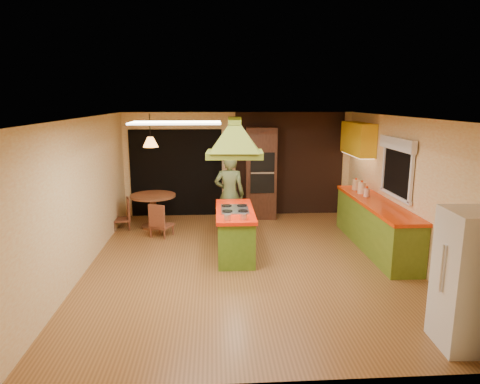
{
  "coord_description": "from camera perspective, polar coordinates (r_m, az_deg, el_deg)",
  "views": [
    {
      "loc": [
        -0.61,
        -7.03,
        2.79
      ],
      "look_at": [
        -0.13,
        0.52,
        1.15
      ],
      "focal_mm": 32.0,
      "sensor_mm": 36.0,
      "label": 1
    }
  ],
  "objects": [
    {
      "name": "canister_large",
      "position": [
        9.03,
        15.9,
        0.54
      ],
      "size": [
        0.2,
        0.2,
        0.23
      ],
      "primitive_type": "cylinder",
      "rotation": [
        0.0,
        0.0,
        -0.37
      ],
      "color": "#FFEFCD",
      "rests_on": "right_counter"
    },
    {
      "name": "canister_medium",
      "position": [
        9.36,
        15.19,
        0.93
      ],
      "size": [
        0.18,
        0.18,
        0.21
      ],
      "primitive_type": "cylinder",
      "rotation": [
        0.0,
        0.0,
        0.21
      ],
      "color": "beige",
      "rests_on": "right_counter"
    },
    {
      "name": "wall_oven",
      "position": [
        10.18,
        2.82,
        2.55
      ],
      "size": [
        0.75,
        0.64,
        2.16
      ],
      "rotation": [
        0.0,
        0.0,
        -0.07
      ],
      "color": "#492617",
      "rests_on": "ground"
    },
    {
      "name": "refrigerator",
      "position": [
        5.54,
        28.51,
        -10.29
      ],
      "size": [
        0.69,
        0.66,
        1.61
      ],
      "primitive_type": "cube",
      "rotation": [
        0.0,
        0.0,
        -0.04
      ],
      "color": "white",
      "rests_on": "ground"
    },
    {
      "name": "room_walls",
      "position": [
        7.22,
        1.28,
        -0.09
      ],
      "size": [
        5.5,
        6.5,
        6.5
      ],
      "color": "#F8E2B2",
      "rests_on": "ground"
    },
    {
      "name": "ground",
      "position": [
        7.59,
        1.24,
        -9.36
      ],
      "size": [
        6.5,
        6.5,
        0.0
      ],
      "primitive_type": "plane",
      "color": "#905C2F",
      "rests_on": "ground"
    },
    {
      "name": "window_right",
      "position": [
        8.19,
        20.25,
        4.33
      ],
      "size": [
        0.12,
        1.35,
        1.06
      ],
      "color": "black",
      "rests_on": "room_walls"
    },
    {
      "name": "man",
      "position": [
        8.86,
        -1.41,
        -0.36
      ],
      "size": [
        0.66,
        0.47,
        1.72
      ],
      "primitive_type": "imported",
      "rotation": [
        0.0,
        0.0,
        3.05
      ],
      "color": "#434F29",
      "rests_on": "ground"
    },
    {
      "name": "chair_left",
      "position": [
        9.7,
        -15.63,
        -2.84
      ],
      "size": [
        0.46,
        0.46,
        0.69
      ],
      "primitive_type": null,
      "rotation": [
        0.0,
        0.0,
        -1.3
      ],
      "color": "brown",
      "rests_on": "ground"
    },
    {
      "name": "dining_table",
      "position": [
        9.63,
        -11.49,
        -1.64
      ],
      "size": [
        0.99,
        0.99,
        0.74
      ],
      "rotation": [
        0.0,
        0.0,
        -0.01
      ],
      "color": "brown",
      "rests_on": "ground"
    },
    {
      "name": "nook_opening",
      "position": [
        10.44,
        -8.48,
        2.5
      ],
      "size": [
        2.2,
        0.03,
        2.1
      ],
      "primitive_type": "cube",
      "color": "black",
      "rests_on": "ground"
    },
    {
      "name": "right_counter",
      "position": [
        8.54,
        17.56,
        -4.17
      ],
      "size": [
        0.62,
        3.05,
        0.92
      ],
      "color": "olive",
      "rests_on": "ground"
    },
    {
      "name": "ceiling_plane",
      "position": [
        7.06,
        1.33,
        9.87
      ],
      "size": [
        6.5,
        6.5,
        0.0
      ],
      "primitive_type": "plane",
      "rotation": [
        3.14,
        0.0,
        0.0
      ],
      "color": "silver",
      "rests_on": "room_walls"
    },
    {
      "name": "fluor_panel",
      "position": [
        5.86,
        -8.56,
        9.11
      ],
      "size": [
        1.2,
        0.6,
        0.03
      ],
      "primitive_type": "cube",
      "color": "white",
      "rests_on": "ceiling_plane"
    },
    {
      "name": "brick_panel",
      "position": [
        10.54,
        6.59,
        3.74
      ],
      "size": [
        2.64,
        0.03,
        2.5
      ],
      "primitive_type": "cube",
      "color": "#381E14",
      "rests_on": "ground"
    },
    {
      "name": "kitchen_island",
      "position": [
        7.83,
        -0.69,
        -5.32
      ],
      "size": [
        0.69,
        1.69,
        0.86
      ],
      "rotation": [
        0.0,
        0.0,
        -0.01
      ],
      "color": "#588421",
      "rests_on": "ground"
    },
    {
      "name": "range_hood",
      "position": [
        7.48,
        -0.72,
        8.11
      ],
      "size": [
        1.02,
        0.76,
        0.79
      ],
      "rotation": [
        0.0,
        0.0,
        -0.06
      ],
      "color": "#61711C",
      "rests_on": "ceiling_plane"
    },
    {
      "name": "canister_small",
      "position": [
        8.76,
        16.55,
        -0.06
      ],
      "size": [
        0.16,
        0.16,
        0.17
      ],
      "primitive_type": "cylinder",
      "rotation": [
        0.0,
        0.0,
        -0.34
      ],
      "color": "beige",
      "rests_on": "right_counter"
    },
    {
      "name": "pendant_lamp",
      "position": [
        9.41,
        -11.85,
        6.54
      ],
      "size": [
        0.42,
        0.42,
        0.21
      ],
      "primitive_type": "cone",
      "rotation": [
        0.0,
        0.0,
        0.35
      ],
      "color": "#FF9E3F",
      "rests_on": "ceiling_plane"
    },
    {
      "name": "upper_cabinets",
      "position": [
        9.79,
        15.44,
        6.87
      ],
      "size": [
        0.34,
        1.4,
        0.7
      ],
      "primitive_type": "cube",
      "color": "yellow",
      "rests_on": "room_walls"
    },
    {
      "name": "chair_near",
      "position": [
        9.02,
        -10.42,
        -3.64
      ],
      "size": [
        0.52,
        0.52,
        0.71
      ],
      "primitive_type": null,
      "rotation": [
        0.0,
        0.0,
        2.69
      ],
      "color": "brown",
      "rests_on": "ground"
    }
  ]
}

